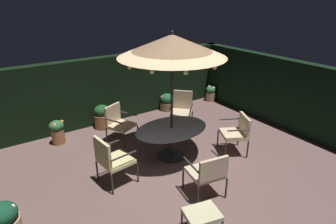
% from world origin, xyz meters
% --- Properties ---
extents(ground_plane, '(8.16, 6.68, 0.02)m').
position_xyz_m(ground_plane, '(0.00, 0.00, -0.01)').
color(ground_plane, brown).
extents(hedge_backdrop_rear, '(8.16, 0.30, 1.94)m').
position_xyz_m(hedge_backdrop_rear, '(0.00, 3.19, 0.97)').
color(hedge_backdrop_rear, black).
rests_on(hedge_backdrop_rear, ground_plane).
extents(hedge_backdrop_right, '(0.30, 6.68, 1.94)m').
position_xyz_m(hedge_backdrop_right, '(3.93, 0.00, 0.97)').
color(hedge_backdrop_right, black).
rests_on(hedge_backdrop_right, ground_plane).
extents(patio_dining_table, '(1.77, 1.25, 0.75)m').
position_xyz_m(patio_dining_table, '(0.28, 0.40, 0.60)').
color(patio_dining_table, '#292A32').
rests_on(patio_dining_table, ground_plane).
extents(patio_umbrella, '(2.27, 2.27, 2.91)m').
position_xyz_m(patio_umbrella, '(0.28, 0.40, 2.60)').
color(patio_umbrella, '#28282B').
rests_on(patio_umbrella, ground_plane).
extents(patio_chair_north, '(0.84, 0.84, 1.06)m').
position_xyz_m(patio_chair_north, '(1.41, 1.52, 0.61)').
color(patio_chair_north, '#2B2A2C').
rests_on(patio_chair_north, ground_plane).
extents(patio_chair_northeast, '(0.79, 0.80, 0.95)m').
position_xyz_m(patio_chair_northeast, '(-0.40, 1.83, 0.54)').
color(patio_chair_northeast, '#2D2D35').
rests_on(patio_chair_northeast, ground_plane).
extents(patio_chair_east, '(0.70, 0.70, 1.05)m').
position_xyz_m(patio_chair_east, '(-1.30, 0.20, 0.60)').
color(patio_chair_east, '#2F2A2D').
rests_on(patio_chair_east, ground_plane).
extents(patio_chair_southeast, '(0.74, 0.71, 0.93)m').
position_xyz_m(patio_chair_southeast, '(0.01, -1.16, 0.56)').
color(patio_chair_southeast, '#283030').
rests_on(patio_chair_southeast, ground_plane).
extents(patio_chair_south, '(0.79, 0.82, 0.95)m').
position_xyz_m(patio_chair_south, '(1.69, -0.32, 0.57)').
color(patio_chair_south, '#2D2A2C').
rests_on(patio_chair_south, ground_plane).
extents(ottoman_footrest, '(0.63, 0.55, 0.41)m').
position_xyz_m(ottoman_footrest, '(-0.65, -1.79, 0.36)').
color(ottoman_footrest, '#302E33').
rests_on(ottoman_footrest, ground_plane).
extents(potted_plant_right_far, '(0.47, 0.47, 0.69)m').
position_xyz_m(potted_plant_right_far, '(-3.26, -0.21, 0.35)').
color(potted_plant_right_far, tan).
rests_on(potted_plant_right_far, ground_plane).
extents(potted_plant_left_near, '(0.37, 0.36, 0.63)m').
position_xyz_m(potted_plant_left_near, '(-1.78, 2.54, 0.34)').
color(potted_plant_left_near, '#A3693F').
rests_on(potted_plant_left_near, ground_plane).
extents(potted_plant_back_left, '(0.47, 0.47, 0.55)m').
position_xyz_m(potted_plant_back_left, '(1.82, 2.87, 0.27)').
color(potted_plant_back_left, olive).
rests_on(potted_plant_back_left, ground_plane).
extents(potted_plant_back_right, '(0.35, 0.35, 0.54)m').
position_xyz_m(potted_plant_back_right, '(3.61, 2.72, 0.28)').
color(potted_plant_back_right, tan).
rests_on(potted_plant_back_right, ground_plane).
extents(potted_plant_front_corner, '(0.47, 0.47, 0.68)m').
position_xyz_m(potted_plant_front_corner, '(-0.46, 2.79, 0.34)').
color(potted_plant_front_corner, '#A6683E').
rests_on(potted_plant_front_corner, ground_plane).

